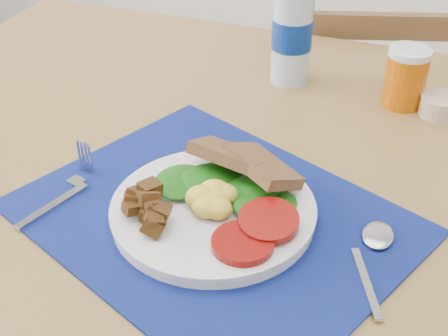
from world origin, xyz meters
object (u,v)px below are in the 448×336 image
(chair_far, at_px, (360,69))
(water_bottle, at_px, (293,25))
(breakfast_plate, at_px, (208,206))
(juice_glass, at_px, (405,79))

(chair_far, bearing_deg, water_bottle, 61.93)
(chair_far, height_order, water_bottle, chair_far)
(chair_far, xyz_separation_m, breakfast_plate, (-0.07, -0.82, 0.17))
(breakfast_plate, distance_m, water_bottle, 0.43)
(breakfast_plate, relative_size, juice_glass, 2.75)
(water_bottle, xyz_separation_m, juice_glass, (0.20, -0.02, -0.06))
(breakfast_plate, xyz_separation_m, water_bottle, (-0.01, 0.42, 0.08))
(water_bottle, height_order, juice_glass, water_bottle)
(juice_glass, bearing_deg, chair_far, 106.55)
(chair_far, distance_m, juice_glass, 0.48)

